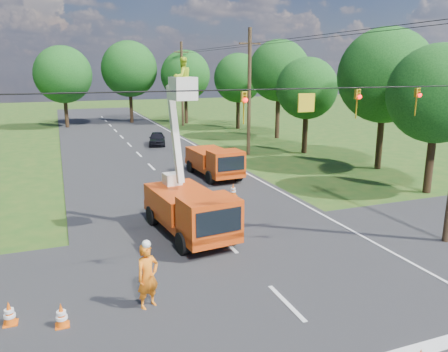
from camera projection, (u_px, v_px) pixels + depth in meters
name	position (u px, v px, depth m)	size (l,w,h in m)	color
ground	(151.00, 167.00, 31.34)	(140.00, 140.00, 0.00)	#204C17
road_main	(151.00, 167.00, 31.34)	(12.00, 100.00, 0.06)	black
road_cross	(258.00, 276.00, 15.01)	(56.00, 10.00, 0.07)	black
edge_line	(224.00, 162.00, 33.27)	(0.12, 90.00, 0.02)	silver
bucket_truck	(190.00, 201.00, 18.24)	(2.84, 6.02, 7.37)	#C2440D
second_truck	(215.00, 161.00, 28.24)	(2.46, 5.60, 2.05)	#C2440D
ground_worker	(148.00, 277.00, 12.79)	(0.73, 0.48, 2.00)	#DE5512
distant_car	(157.00, 139.00, 40.23)	(1.45, 3.60, 1.23)	black
traffic_cone_2	(220.00, 206.00, 21.42)	(0.38, 0.38, 0.71)	#DB510B
traffic_cone_3	(233.00, 190.00, 24.23)	(0.38, 0.38, 0.71)	#DB510B
traffic_cone_4	(61.00, 315.00, 11.95)	(0.38, 0.38, 0.71)	#DB510B
traffic_cone_5	(9.00, 313.00, 12.05)	(0.38, 0.38, 0.71)	#DB510B
traffic_cone_7	(244.00, 170.00, 29.04)	(0.38, 0.38, 0.71)	#DB510B
pole_right_mid	(249.00, 92.00, 34.85)	(1.80, 0.30, 10.00)	#4C3823
pole_right_far	(182.00, 84.00, 53.00)	(1.80, 0.30, 10.00)	#4C3823
signal_span	(323.00, 101.00, 14.35)	(18.00, 0.29, 1.07)	black
tree_right_a	(438.00, 94.00, 23.77)	(5.40, 5.40, 8.28)	#382616
tree_right_b	(385.00, 76.00, 29.52)	(6.40, 6.40, 9.65)	#382616
tree_right_c	(307.00, 89.00, 35.52)	(5.00, 5.00, 7.83)	#382616
tree_right_d	(279.00, 71.00, 43.00)	(6.00, 6.00, 9.70)	#382616
tree_right_e	(238.00, 78.00, 50.12)	(5.60, 5.60, 8.63)	#382616
tree_far_a	(63.00, 75.00, 50.80)	(6.60, 6.60, 9.50)	#382616
tree_far_b	(129.00, 69.00, 55.23)	(7.00, 7.00, 10.32)	#382616
tree_far_c	(185.00, 75.00, 54.93)	(6.20, 6.20, 9.18)	#382616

